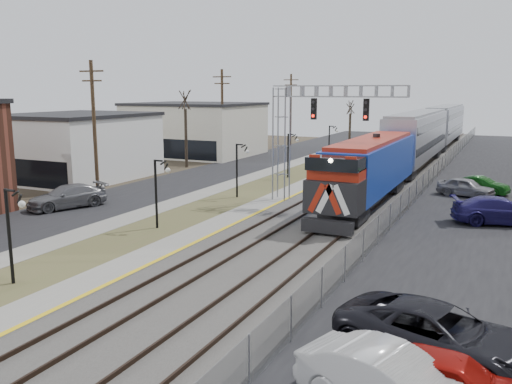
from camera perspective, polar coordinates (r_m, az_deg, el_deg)
The scene contains 21 objects.
street_west at distance 49.58m, azimuth -6.02°, elevation 1.58°, with size 7.00×120.00×0.04m, color black.
sidewalk at distance 47.43m, azimuth -1.36°, elevation 1.24°, with size 2.00×120.00×0.08m, color gray.
grass_median at distance 46.18m, azimuth 1.97°, elevation 0.97°, with size 4.00×120.00×0.06m, color #50532C.
platform at distance 45.08m, azimuth 5.47°, elevation 0.80°, with size 2.00×120.00×0.24m, color gray.
ballast_bed at distance 43.68m, azimuth 11.65°, elevation 0.28°, with size 8.00×120.00×0.20m, color #595651.
platform_edge at distance 44.77m, azimuth 6.53°, elevation 0.87°, with size 0.24×120.00×0.01m, color gold.
track_near at distance 44.15m, azimuth 9.14°, elevation 0.70°, with size 1.58×120.00×0.15m.
track_far at distance 43.33m, azimuth 13.58°, elevation 0.35°, with size 1.58×120.00×0.15m.
train at distance 60.56m, azimuth 17.21°, elevation 5.54°, with size 3.00×63.05×5.33m.
signal_gantry at distance 37.14m, azimuth 5.16°, elevation 7.18°, with size 9.00×1.07×8.15m.
lampposts at distance 31.42m, azimuth -10.17°, elevation -0.18°, with size 0.14×62.14×4.00m.
utility_poles at distance 42.79m, azimuth -16.64°, elevation 6.46°, with size 0.28×80.28×10.00m.
fence at distance 42.79m, azimuth 17.15°, elevation 0.76°, with size 0.04×120.00×1.60m, color gray.
buildings_west at distance 47.00m, azimuth -23.10°, elevation 3.96°, with size 14.00×67.00×7.00m.
bare_trees at distance 53.17m, azimuth -4.96°, elevation 5.13°, with size 12.30×42.30×5.95m.
car_lot_a at distance 14.97m, azimuth 19.73°, elevation -18.35°, with size 1.74×4.32×1.47m, color #A8120C.
car_lot_c at distance 17.12m, azimuth 18.57°, elevation -14.11°, with size 2.74×5.95×1.65m, color black.
car_lot_d at distance 35.00m, azimuth 24.34°, elevation -1.87°, with size 2.24×5.51×1.60m, color navy.
car_lot_e at distance 43.09m, azimuth 21.23°, elevation 0.44°, with size 1.65×4.11×1.40m, color gray.
car_lot_f at distance 44.65m, azimuth 22.62°, elevation 0.61°, with size 1.38×3.96×1.31m, color #0D420E.
car_street_b at distance 38.43m, azimuth -19.26°, elevation -0.52°, with size 2.13×5.25×1.52m, color slate.
Camera 1 is at (13.98, -6.81, 7.86)m, focal length 38.00 mm.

